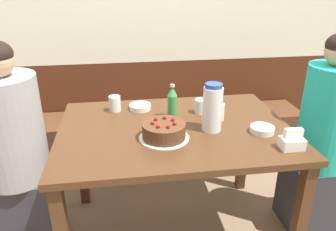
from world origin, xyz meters
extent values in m
cube|color=#4C2314|center=(0.00, 1.05, 0.43)|extent=(4.80, 0.04, 0.86)
cube|color=#56331E|center=(0.00, 0.83, 0.23)|extent=(2.40, 0.38, 0.46)
cube|color=#4C2D19|center=(0.00, 0.00, 0.73)|extent=(1.27, 0.91, 0.03)
cube|color=#4C2D19|center=(0.58, -0.40, 0.36)|extent=(0.06, 0.06, 0.71)
cube|color=#4C2D19|center=(-0.58, 0.40, 0.36)|extent=(0.06, 0.06, 0.71)
cube|color=#4C2D19|center=(0.58, 0.40, 0.36)|extent=(0.06, 0.06, 0.71)
cylinder|color=white|center=(-0.08, -0.12, 0.75)|extent=(0.26, 0.26, 0.01)
cylinder|color=#56331E|center=(-0.08, -0.12, 0.79)|extent=(0.22, 0.22, 0.08)
sphere|color=red|center=(-0.11, -0.17, 0.84)|extent=(0.02, 0.02, 0.02)
sphere|color=red|center=(-0.06, -0.18, 0.84)|extent=(0.02, 0.02, 0.02)
sphere|color=red|center=(-0.03, -0.15, 0.84)|extent=(0.02, 0.02, 0.02)
sphere|color=red|center=(-0.03, -0.10, 0.84)|extent=(0.02, 0.02, 0.02)
sphere|color=red|center=(-0.07, -0.07, 0.84)|extent=(0.02, 0.02, 0.02)
sphere|color=red|center=(-0.11, -0.08, 0.84)|extent=(0.02, 0.02, 0.02)
sphere|color=red|center=(-0.13, -0.12, 0.84)|extent=(0.02, 0.02, 0.02)
cylinder|color=white|center=(0.19, -0.06, 0.87)|extent=(0.10, 0.10, 0.24)
cylinder|color=#28479E|center=(0.19, -0.06, 1.00)|extent=(0.09, 0.09, 0.02)
cylinder|color=#388E4C|center=(0.01, 0.14, 0.81)|extent=(0.06, 0.06, 0.14)
cone|color=#388E4C|center=(0.01, 0.14, 0.91)|extent=(0.06, 0.06, 0.05)
cylinder|color=silver|center=(0.01, 0.14, 0.94)|extent=(0.03, 0.03, 0.01)
cube|color=white|center=(0.52, -0.32, 0.77)|extent=(0.11, 0.08, 0.05)
cube|color=white|center=(0.52, -0.32, 0.83)|extent=(0.09, 0.03, 0.05)
cylinder|color=white|center=(-0.17, 0.28, 0.76)|extent=(0.13, 0.13, 0.03)
cylinder|color=white|center=(0.45, -0.13, 0.76)|extent=(0.13, 0.13, 0.03)
cylinder|color=silver|center=(0.26, 0.06, 0.79)|extent=(0.08, 0.08, 0.10)
cylinder|color=silver|center=(0.18, 0.17, 0.79)|extent=(0.07, 0.07, 0.09)
cylinder|color=silver|center=(-0.33, 0.28, 0.79)|extent=(0.07, 0.07, 0.10)
cube|color=#33333D|center=(0.89, -0.03, 0.23)|extent=(0.34, 0.30, 0.45)
cylinder|color=#1EB2A3|center=(0.89, -0.03, 0.76)|extent=(0.31, 0.31, 0.62)
cube|color=#33333D|center=(-0.89, 0.09, 0.23)|extent=(0.34, 0.30, 0.45)
cylinder|color=#99999E|center=(-0.89, 0.09, 0.75)|extent=(0.36, 0.36, 0.60)
camera|label=1|loc=(-0.27, -1.60, 1.53)|focal=35.00mm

